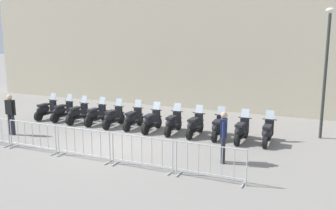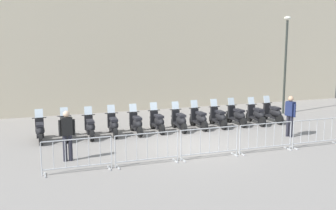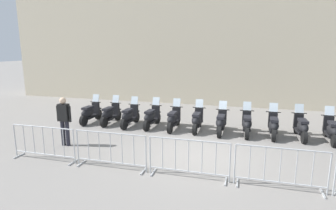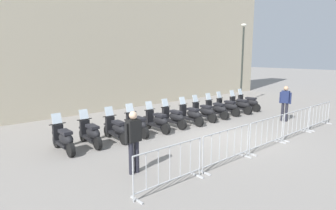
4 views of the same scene
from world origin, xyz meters
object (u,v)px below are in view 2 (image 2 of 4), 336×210
motorcycle_1 (65,129)px  motorcycle_4 (136,124)px  motorcycle_0 (40,131)px  barrier_segment_0 (77,156)px  motorcycle_9 (237,116)px  motorcycle_11 (273,113)px  barrier_segment_3 (266,138)px  street_lamp (286,55)px  motorcycle_2 (90,127)px  motorcycle_6 (180,121)px  officer_mid_plaza (67,133)px  motorcycle_8 (219,117)px  officer_near_row_end (290,114)px  barrier_segment_4 (317,133)px  motorcycle_3 (113,125)px  motorcycle_7 (199,119)px  barrier_segment_2 (210,143)px  motorcycle_10 (257,115)px  barrier_segment_1 (147,149)px  motorcycle_5 (158,122)px

motorcycle_1 → motorcycle_4: size_ratio=1.00×
motorcycle_0 → barrier_segment_0: 4.31m
motorcycle_9 → barrier_segment_0: bearing=-148.8°
motorcycle_1 → motorcycle_11: size_ratio=1.00×
barrier_segment_3 → street_lamp: street_lamp is taller
motorcycle_11 → motorcycle_2: bearing=-176.2°
motorcycle_6 → officer_mid_plaza: 5.93m
motorcycle_8 → officer_near_row_end: bearing=-50.4°
motorcycle_1 → officer_near_row_end: 9.31m
motorcycle_11 → barrier_segment_4: 4.40m
motorcycle_0 → barrier_segment_4: (10.15, -3.71, 0.07)m
officer_near_row_end → officer_mid_plaza: same height
motorcycle_3 → barrier_segment_0: size_ratio=0.79×
motorcycle_7 → motorcycle_9: (1.98, 0.17, 0.00)m
motorcycle_0 → motorcycle_1: size_ratio=1.00×
motorcycle_3 → motorcycle_9: (5.94, 0.37, 0.00)m
barrier_segment_2 → officer_mid_plaza: officer_mid_plaza is taller
officer_mid_plaza → barrier_segment_2: bearing=-12.5°
motorcycle_2 → motorcycle_10: bearing=3.0°
motorcycle_2 → motorcycle_8: size_ratio=1.00×
barrier_segment_3 → officer_near_row_end: 2.75m
barrier_segment_4 → motorcycle_7: bearing=128.4°
motorcycle_1 → barrier_segment_0: 4.27m
barrier_segment_2 → barrier_segment_4: same height
motorcycle_0 → barrier_segment_1: size_ratio=0.80×
motorcycle_8 → motorcycle_9: bearing=6.5°
motorcycle_4 → motorcycle_10: (5.93, 0.30, 0.00)m
barrier_segment_2 → officer_near_row_end: (4.36, 1.82, 0.45)m
motorcycle_1 → barrier_segment_0: size_ratio=0.79×
motorcycle_9 → officer_near_row_end: officer_near_row_end is taller
barrier_segment_1 → motorcycle_5: bearing=70.4°
barrier_segment_3 → motorcycle_2: bearing=146.9°
barrier_segment_3 → motorcycle_3: bearing=141.0°
motorcycle_7 → barrier_segment_3: 4.30m
motorcycle_0 → officer_mid_plaza: 3.07m
barrier_segment_0 → motorcycle_8: bearing=34.2°
motorcycle_6 → motorcycle_4: bearing=-177.9°
motorcycle_6 → motorcycle_8: (1.97, 0.19, 0.00)m
motorcycle_2 → motorcycle_7: same height
barrier_segment_1 → motorcycle_7: bearing=51.4°
street_lamp → motorcycle_11: bearing=-133.4°
motorcycle_4 → motorcycle_9: (4.94, 0.37, 0.00)m
motorcycle_8 → officer_mid_plaza: (-6.98, -3.31, 0.53)m
motorcycle_6 → motorcycle_9: (2.96, 0.30, 0.00)m
motorcycle_10 → street_lamp: size_ratio=0.33×
motorcycle_4 → motorcycle_8: size_ratio=1.00×
motorcycle_1 → officer_mid_plaza: officer_mid_plaza is taller
motorcycle_6 → motorcycle_7: size_ratio=1.00×
motorcycle_3 → street_lamp: size_ratio=0.33×
motorcycle_0 → motorcycle_10: bearing=2.7°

